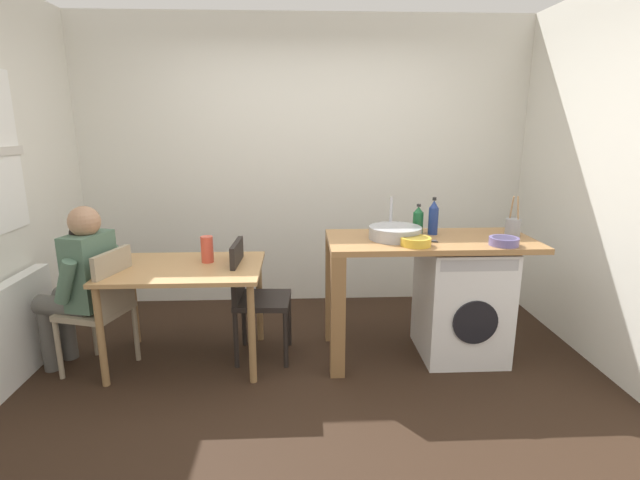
% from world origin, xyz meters
% --- Properties ---
extents(ground_plane, '(5.46, 5.46, 0.00)m').
position_xyz_m(ground_plane, '(0.00, 0.00, 0.00)').
color(ground_plane, black).
extents(wall_back, '(4.60, 0.10, 2.70)m').
position_xyz_m(wall_back, '(0.00, 1.75, 1.35)').
color(wall_back, silver).
rests_on(wall_back, ground_plane).
extents(radiator, '(0.10, 0.80, 0.70)m').
position_xyz_m(radiator, '(-2.02, 0.30, 0.35)').
color(radiator, white).
rests_on(radiator, ground_plane).
extents(dining_table, '(1.10, 0.76, 0.74)m').
position_xyz_m(dining_table, '(-0.89, 0.45, 0.64)').
color(dining_table, tan).
rests_on(dining_table, ground_plane).
extents(chair_person_seat, '(0.50, 0.50, 0.90)m').
position_xyz_m(chair_person_seat, '(-1.44, 0.33, 0.51)').
color(chair_person_seat, gray).
rests_on(chair_person_seat, ground_plane).
extents(chair_opposite, '(0.42, 0.42, 0.90)m').
position_xyz_m(chair_opposite, '(-0.41, 0.50, 0.51)').
color(chair_opposite, black).
rests_on(chair_opposite, ground_plane).
extents(seated_person, '(0.55, 0.54, 1.20)m').
position_xyz_m(seated_person, '(-1.59, 0.37, 0.67)').
color(seated_person, '#595651').
rests_on(seated_person, ground_plane).
extents(kitchen_counter, '(1.50, 0.68, 0.92)m').
position_xyz_m(kitchen_counter, '(0.69, 0.47, 0.76)').
color(kitchen_counter, '#9E7042').
rests_on(kitchen_counter, ground_plane).
extents(washing_machine, '(0.60, 0.61, 0.86)m').
position_xyz_m(washing_machine, '(1.16, 0.47, 0.43)').
color(washing_machine, white).
rests_on(washing_machine, ground_plane).
extents(sink_basin, '(0.38, 0.38, 0.09)m').
position_xyz_m(sink_basin, '(0.63, 0.47, 0.97)').
color(sink_basin, '#9EA0A5').
rests_on(sink_basin, kitchen_counter).
extents(tap, '(0.02, 0.02, 0.28)m').
position_xyz_m(tap, '(0.63, 0.65, 1.06)').
color(tap, '#B2B2B7').
rests_on(tap, kitchen_counter).
extents(bottle_tall_green, '(0.08, 0.08, 0.22)m').
position_xyz_m(bottle_tall_green, '(0.84, 0.65, 1.02)').
color(bottle_tall_green, '#19592D').
rests_on(bottle_tall_green, kitchen_counter).
extents(bottle_squat_brown, '(0.07, 0.07, 0.28)m').
position_xyz_m(bottle_squat_brown, '(0.95, 0.60, 1.05)').
color(bottle_squat_brown, navy).
rests_on(bottle_squat_brown, kitchen_counter).
extents(mixing_bowl, '(0.21, 0.21, 0.06)m').
position_xyz_m(mixing_bowl, '(0.74, 0.27, 0.95)').
color(mixing_bowl, gold).
rests_on(mixing_bowl, kitchen_counter).
extents(utensil_crock, '(0.11, 0.11, 0.30)m').
position_xyz_m(utensil_crock, '(1.53, 0.52, 0.99)').
color(utensil_crock, gray).
rests_on(utensil_crock, kitchen_counter).
extents(colander, '(0.20, 0.20, 0.06)m').
position_xyz_m(colander, '(1.35, 0.25, 0.95)').
color(colander, slate).
rests_on(colander, kitchen_counter).
extents(vase, '(0.09, 0.09, 0.19)m').
position_xyz_m(vase, '(-0.74, 0.55, 0.84)').
color(vase, '#D84C38').
rests_on(vase, dining_table).
extents(scissors, '(0.15, 0.06, 0.01)m').
position_xyz_m(scissors, '(0.85, 0.37, 0.92)').
color(scissors, '#B2B2B7').
rests_on(scissors, kitchen_counter).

